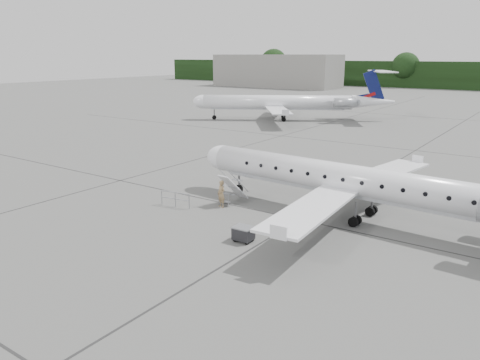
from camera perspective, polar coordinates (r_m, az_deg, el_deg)
The scene contains 8 objects.
ground at distance 24.98m, azimuth 15.02°, elevation -8.93°, with size 320.00×320.00×0.00m, color slate.
terminal_building at distance 152.81m, azimuth 4.45°, elevation 13.13°, with size 40.00×14.00×10.00m, color gray.
main_regional_jet at distance 29.48m, azimuth 13.54°, elevation 1.77°, with size 26.34×18.97×6.75m, color white, non-canonical shape.
airstair at distance 32.21m, azimuth -0.81°, elevation -0.95°, with size 0.85×2.29×2.12m, color white, non-canonical shape.
passenger at distance 31.29m, azimuth -2.30°, elevation -1.71°, with size 0.67×0.44×1.84m, color #91754F.
safety_railing at distance 31.77m, azimuth -7.90°, elevation -2.37°, with size 2.20×0.08×1.00m, color gray, non-canonical shape.
baggage_cart at distance 25.77m, azimuth 0.41°, elevation -6.54°, with size 1.04×0.84×0.90m, color black, non-canonical shape.
bg_regional_left at distance 73.77m, azimuth 4.55°, elevation 10.26°, with size 29.41×21.17×7.71m, color white, non-canonical shape.
Camera 1 is at (7.29, -21.73, 9.92)m, focal length 35.00 mm.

